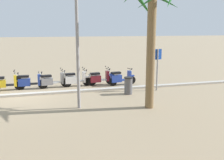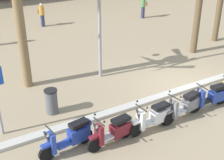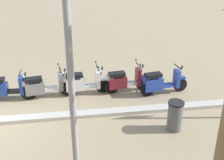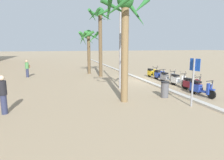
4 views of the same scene
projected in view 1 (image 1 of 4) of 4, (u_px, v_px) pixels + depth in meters
name	position (u px, v px, depth m)	size (l,w,h in m)	color
ground_plane	(22.00, 96.00, 13.60)	(200.00, 200.00, 0.00)	#9E896B
curb_strip	(22.00, 95.00, 13.65)	(60.00, 0.36, 0.12)	#BCB7AD
scooter_blue_mid_rear	(120.00, 78.00, 16.15)	(1.85, 0.63, 1.04)	black
scooter_maroon_far_back	(99.00, 78.00, 16.17)	(1.73, 0.57, 1.17)	black
scooter_white_last_in_row	(75.00, 79.00, 15.79)	(1.76, 0.56, 1.17)	black
scooter_grey_mid_front	(52.00, 81.00, 15.39)	(1.85, 0.63, 1.17)	black
scooter_blue_tail_end	(29.00, 82.00, 15.06)	(1.77, 0.56, 1.04)	black
scooter_yellow_mid_centre	(5.00, 83.00, 14.73)	(1.79, 0.56, 1.17)	black
crossing_sign	(157.00, 65.00, 14.61)	(0.59, 0.17, 2.40)	#939399
palm_tree_mid_walkway	(152.00, 14.00, 10.80)	(2.56, 2.67, 5.68)	olive
litter_bin	(128.00, 85.00, 13.94)	(0.48, 0.48, 0.95)	#56565B
street_lamp	(77.00, 9.00, 10.71)	(0.36, 0.36, 7.23)	#939399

